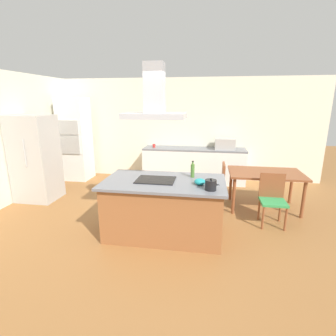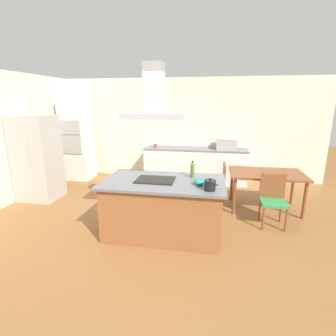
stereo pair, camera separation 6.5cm
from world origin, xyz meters
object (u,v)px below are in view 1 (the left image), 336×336
(chair_facing_island, at_px, (272,196))
(range_hood, at_px, (155,101))
(countertop_microwave, at_px, (225,144))
(chair_at_left_end, at_px, (218,182))
(coffee_mug_red, at_px, (154,146))
(wall_oven_stack, at_px, (75,139))
(dining_table, at_px, (265,176))
(refrigerator, at_px, (36,159))
(cooktop, at_px, (156,180))
(tea_kettle, at_px, (211,185))
(mixing_bowl, at_px, (200,182))
(olive_oil_bottle, at_px, (193,170))

(chair_facing_island, relative_size, range_hood, 0.99)
(countertop_microwave, relative_size, chair_at_left_end, 0.56)
(range_hood, bearing_deg, chair_facing_island, 18.76)
(coffee_mug_red, bearing_deg, wall_oven_stack, -174.27)
(dining_table, relative_size, range_hood, 1.56)
(refrigerator, bearing_deg, cooktop, -20.70)
(countertop_microwave, bearing_deg, range_hood, -112.81)
(range_hood, bearing_deg, tea_kettle, -20.63)
(mixing_bowl, distance_m, refrigerator, 3.73)
(cooktop, height_order, tea_kettle, tea_kettle)
(tea_kettle, relative_size, coffee_mug_red, 2.36)
(refrigerator, relative_size, range_hood, 2.02)
(cooktop, relative_size, tea_kettle, 2.83)
(range_hood, bearing_deg, coffee_mug_red, 102.64)
(countertop_microwave, xyz_separation_m, dining_table, (0.72, -1.56, -0.37))
(wall_oven_stack, bearing_deg, cooktop, -43.74)
(wall_oven_stack, height_order, refrigerator, wall_oven_stack)
(coffee_mug_red, xyz_separation_m, wall_oven_stack, (-2.12, -0.21, 0.16))
(coffee_mug_red, bearing_deg, countertop_microwave, 0.64)
(chair_facing_island, relative_size, chair_at_left_end, 1.00)
(tea_kettle, bearing_deg, coffee_mug_red, 115.13)
(coffee_mug_red, height_order, range_hood, range_hood)
(refrigerator, bearing_deg, coffee_mug_red, 38.99)
(cooktop, xyz_separation_m, chair_facing_island, (1.93, 0.65, -0.40))
(coffee_mug_red, bearing_deg, dining_table, -30.92)
(coffee_mug_red, xyz_separation_m, range_hood, (0.64, -2.86, 1.16))
(tea_kettle, bearing_deg, wall_oven_stack, 140.63)
(tea_kettle, xyz_separation_m, mixing_bowl, (-0.16, 0.21, -0.03))
(countertop_microwave, height_order, dining_table, countertop_microwave)
(refrigerator, distance_m, range_hood, 3.27)
(cooktop, relative_size, refrigerator, 0.33)
(refrigerator, xyz_separation_m, chair_facing_island, (4.77, -0.42, -0.40))
(tea_kettle, height_order, chair_at_left_end, tea_kettle)
(chair_facing_island, bearing_deg, mixing_bowl, -148.32)
(cooktop, distance_m, chair_facing_island, 2.07)
(countertop_microwave, bearing_deg, tea_kettle, -96.44)
(olive_oil_bottle, bearing_deg, tea_kettle, -63.23)
(mixing_bowl, relative_size, dining_table, 0.12)
(coffee_mug_red, bearing_deg, mixing_bowl, -65.81)
(coffee_mug_red, relative_size, chair_at_left_end, 0.10)
(tea_kettle, height_order, chair_facing_island, tea_kettle)
(cooktop, height_order, coffee_mug_red, coffee_mug_red)
(mixing_bowl, height_order, range_hood, range_hood)
(range_hood, bearing_deg, dining_table, 34.40)
(range_hood, bearing_deg, refrigerator, 159.30)
(coffee_mug_red, distance_m, dining_table, 3.01)
(cooktop, xyz_separation_m, mixing_bowl, (0.69, -0.11, 0.04))
(countertop_microwave, xyz_separation_m, refrigerator, (-4.06, -1.80, -0.13))
(dining_table, bearing_deg, olive_oil_bottle, -142.21)
(tea_kettle, xyz_separation_m, olive_oil_bottle, (-0.29, 0.58, 0.04))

